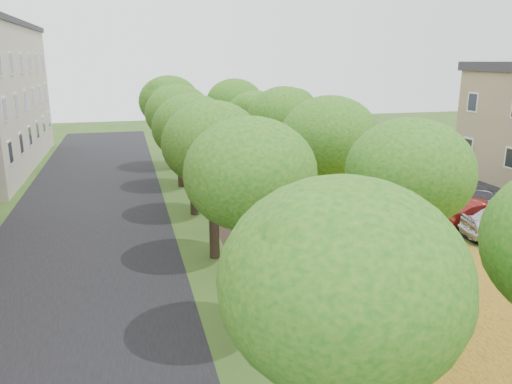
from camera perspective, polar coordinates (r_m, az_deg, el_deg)
street_asphalt at (r=23.10m, az=-19.19°, el=-5.57°), size 8.00×70.00×0.01m
footpath at (r=23.61m, az=-0.74°, el=-4.25°), size 3.20×70.00×0.01m
leaf_verge at (r=25.22m, az=10.38°, el=-3.23°), size 7.50×70.00×0.01m
parking_lot at (r=30.47m, az=24.24°, el=-1.16°), size 9.00×16.00×0.01m
tree_row_west at (r=22.11m, az=-6.35°, el=6.45°), size 3.95×33.95×6.24m
tree_row_east at (r=23.28m, az=5.49°, el=6.90°), size 3.95×33.95×6.24m
bench at (r=14.59m, az=10.84°, el=-15.58°), size 0.63×1.79×0.83m
car_red at (r=26.30m, az=24.58°, el=-2.21°), size 3.91×1.76×1.25m
car_grey at (r=28.27m, az=24.36°, el=-0.86°), size 5.30×3.88×1.43m
car_white at (r=31.17m, az=18.45°, el=1.11°), size 5.59×3.47×1.44m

